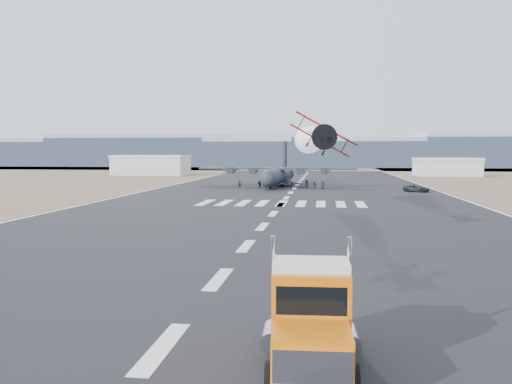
% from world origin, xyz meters
% --- Properties ---
extents(ground, '(500.00, 500.00, 0.00)m').
position_xyz_m(ground, '(0.00, 0.00, 0.00)').
color(ground, black).
rests_on(ground, ground).
extents(scrub_far, '(500.00, 80.00, 0.00)m').
position_xyz_m(scrub_far, '(0.00, 230.00, 0.00)').
color(scrub_far, brown).
rests_on(scrub_far, ground).
extents(runway_markings, '(60.00, 260.00, 0.01)m').
position_xyz_m(runway_markings, '(0.00, 60.00, 0.01)').
color(runway_markings, silver).
rests_on(runway_markings, ground).
extents(ridge_seg_b, '(150.00, 50.00, 15.00)m').
position_xyz_m(ridge_seg_b, '(-130.00, 260.00, 7.50)').
color(ridge_seg_b, '#8292A5').
rests_on(ridge_seg_b, ground).
extents(ridge_seg_c, '(150.00, 50.00, 17.00)m').
position_xyz_m(ridge_seg_c, '(-65.00, 260.00, 8.50)').
color(ridge_seg_c, '#8292A5').
rests_on(ridge_seg_c, ground).
extents(ridge_seg_d, '(150.00, 50.00, 13.00)m').
position_xyz_m(ridge_seg_d, '(0.00, 260.00, 6.50)').
color(ridge_seg_d, '#8292A5').
rests_on(ridge_seg_d, ground).
extents(ridge_seg_e, '(150.00, 50.00, 15.00)m').
position_xyz_m(ridge_seg_e, '(65.00, 260.00, 7.50)').
color(ridge_seg_e, '#8292A5').
rests_on(ridge_seg_e, ground).
extents(hangar_left, '(24.50, 14.50, 6.70)m').
position_xyz_m(hangar_left, '(-52.00, 145.00, 3.41)').
color(hangar_left, '#B9B4A5').
rests_on(hangar_left, ground).
extents(hangar_right, '(20.50, 12.50, 5.90)m').
position_xyz_m(hangar_right, '(46.00, 150.00, 3.01)').
color(hangar_right, '#B9B4A5').
rests_on(hangar_right, ground).
extents(semi_truck, '(3.31, 9.01, 4.02)m').
position_xyz_m(semi_truck, '(6.08, -13.07, 1.97)').
color(semi_truck, black).
rests_on(semi_truck, ground).
extents(aerobatic_biplane, '(5.82, 5.86, 4.42)m').
position_xyz_m(aerobatic_biplane, '(6.16, 18.25, 9.46)').
color(aerobatic_biplane, '#A81B0B').
extents(smoke_trail, '(4.27, 30.06, 4.09)m').
position_xyz_m(smoke_trail, '(4.49, 43.05, 9.66)').
color(smoke_trail, white).
extents(transport_aircraft, '(36.47, 30.00, 10.52)m').
position_xyz_m(transport_aircraft, '(-4.13, 92.34, 2.71)').
color(transport_aircraft, '#212932').
rests_on(transport_aircraft, ground).
extents(support_vehicle, '(5.61, 4.49, 1.42)m').
position_xyz_m(support_vehicle, '(24.63, 77.22, 0.71)').
color(support_vehicle, black).
rests_on(support_vehicle, ground).
extents(crew_a, '(0.64, 0.72, 1.70)m').
position_xyz_m(crew_a, '(-0.40, 82.38, 0.85)').
color(crew_a, black).
rests_on(crew_a, ground).
extents(crew_b, '(0.79, 0.53, 1.56)m').
position_xyz_m(crew_b, '(4.38, 81.98, 0.78)').
color(crew_b, black).
rests_on(crew_b, ground).
extents(crew_c, '(1.27, 1.04, 1.78)m').
position_xyz_m(crew_c, '(2.44, 86.18, 0.89)').
color(crew_c, black).
rests_on(crew_c, ground).
extents(crew_d, '(1.15, 1.06, 1.78)m').
position_xyz_m(crew_d, '(-6.51, 87.18, 0.89)').
color(crew_d, black).
rests_on(crew_d, ground).
extents(crew_e, '(0.92, 0.76, 1.63)m').
position_xyz_m(crew_e, '(6.12, 83.89, 0.81)').
color(crew_e, black).
rests_on(crew_e, ground).
extents(crew_f, '(1.57, 1.67, 1.87)m').
position_xyz_m(crew_f, '(-7.50, 84.27, 0.94)').
color(crew_f, black).
rests_on(crew_f, ground).
extents(crew_g, '(0.83, 0.80, 1.78)m').
position_xyz_m(crew_g, '(-12.00, 84.23, 0.89)').
color(crew_g, black).
rests_on(crew_g, ground).
extents(crew_h, '(0.89, 0.57, 1.80)m').
position_xyz_m(crew_h, '(2.64, 86.20, 0.90)').
color(crew_h, black).
rests_on(crew_h, ground).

